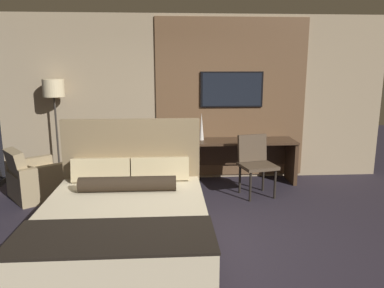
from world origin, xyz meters
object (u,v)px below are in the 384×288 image
at_px(desk, 233,153).
at_px(floor_lamp, 54,97).
at_px(armchair_by_window, 36,181).
at_px(desk_chair, 255,159).
at_px(bed, 125,226).
at_px(vase_tall, 201,126).
at_px(tv, 232,89).

relative_size(desk, floor_lamp, 1.19).
height_order(armchair_by_window, floor_lamp, floor_lamp).
height_order(desk, floor_lamp, floor_lamp).
bearing_deg(desk_chair, bed, -146.70).
height_order(bed, vase_tall, bed).
relative_size(bed, desk, 1.01).
bearing_deg(desk_chair, desk, 97.99).
xyz_separation_m(bed, floor_lamp, (-1.37, 2.53, 1.12)).
bearing_deg(desk, bed, -121.97).
xyz_separation_m(tv, armchair_by_window, (-3.10, -0.82, -1.30)).
height_order(tv, desk_chair, tv).
relative_size(floor_lamp, vase_tall, 3.80).
distance_m(floor_lamp, vase_tall, 2.44).
bearing_deg(bed, desk_chair, 46.01).
xyz_separation_m(desk, vase_tall, (-0.53, 0.03, 0.45)).
bearing_deg(vase_tall, armchair_by_window, -166.51).
distance_m(bed, armchair_by_window, 2.45).
height_order(bed, floor_lamp, floor_lamp).
bearing_deg(tv, armchair_by_window, -165.13).
distance_m(armchair_by_window, vase_tall, 2.73).
bearing_deg(vase_tall, tv, 21.23).
xyz_separation_m(floor_lamp, vase_tall, (2.38, -0.03, -0.51)).
height_order(bed, desk_chair, bed).
bearing_deg(desk, vase_tall, 177.17).
xyz_separation_m(tv, desk_chair, (0.24, -0.86, -1.01)).
bearing_deg(floor_lamp, armchair_by_window, -105.60).
distance_m(desk, vase_tall, 0.70).
bearing_deg(vase_tall, desk_chair, -40.41).
distance_m(bed, floor_lamp, 3.09).
distance_m(desk, armchair_by_window, 3.16).
bearing_deg(desk_chair, tv, 92.70).
bearing_deg(desk, floor_lamp, 178.95).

